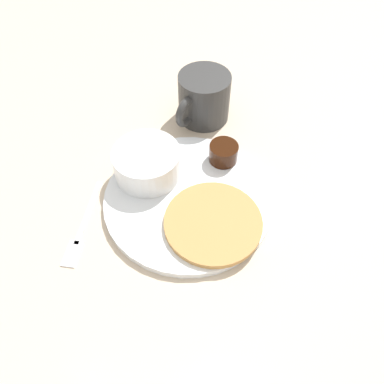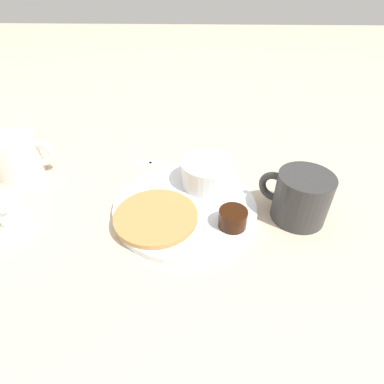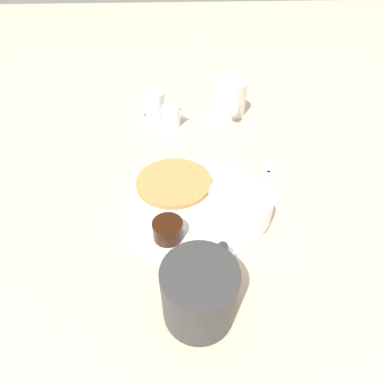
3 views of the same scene
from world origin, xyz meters
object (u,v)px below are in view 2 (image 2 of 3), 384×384
(plate, at_px, (185,207))
(coffee_mug, at_px, (300,197))
(creamer_pitcher_near, at_px, (10,209))
(fork, at_px, (158,163))
(second_mug, at_px, (17,155))
(bowl, at_px, (209,172))

(plate, relative_size, coffee_mug, 2.24)
(plate, relative_size, creamer_pitcher_near, 4.11)
(fork, xyz_separation_m, second_mug, (-0.28, -0.04, 0.04))
(fork, bearing_deg, second_mug, -171.23)
(plate, distance_m, creamer_pitcher_near, 0.30)
(bowl, distance_m, fork, 0.14)
(plate, distance_m, fork, 0.17)
(plate, relative_size, fork, 1.71)
(plate, xyz_separation_m, coffee_mug, (0.20, -0.01, 0.04))
(bowl, xyz_separation_m, creamer_pitcher_near, (-0.34, -0.11, -0.01))
(plate, height_order, second_mug, second_mug)
(bowl, relative_size, fork, 0.69)
(bowl, bearing_deg, creamer_pitcher_near, -162.25)
(creamer_pitcher_near, distance_m, second_mug, 0.16)
(bowl, height_order, fork, bowl)
(bowl, relative_size, coffee_mug, 0.91)
(fork, bearing_deg, bowl, -37.72)
(bowl, xyz_separation_m, second_mug, (-0.39, 0.04, 0.00))
(fork, relative_size, second_mug, 1.19)
(fork, height_order, second_mug, second_mug)
(bowl, bearing_deg, plate, -122.13)
(plate, relative_size, bowl, 2.47)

